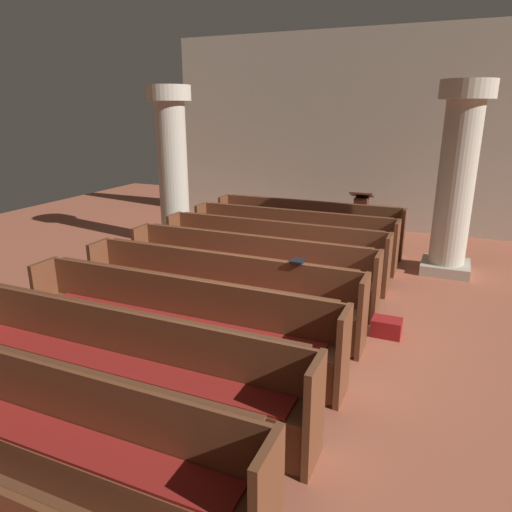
# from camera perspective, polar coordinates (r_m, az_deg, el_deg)

# --- Properties ---
(ground_plane) EXTENTS (19.20, 19.20, 0.00)m
(ground_plane) POSITION_cam_1_polar(r_m,az_deg,el_deg) (6.23, 3.01, -8.91)
(ground_plane) COLOR #AD5B42
(back_wall) EXTENTS (10.00, 0.16, 4.50)m
(back_wall) POSITION_cam_1_polar(r_m,az_deg,el_deg) (11.50, 14.08, 14.45)
(back_wall) COLOR beige
(back_wall) RESTS_ON ground
(pew_row_0) EXTENTS (3.88, 0.46, 0.96)m
(pew_row_0) POSITION_cam_1_polar(r_m,az_deg,el_deg) (9.71, 6.26, 3.98)
(pew_row_0) COLOR brown
(pew_row_0) RESTS_ON ground
(pew_row_1) EXTENTS (3.88, 0.46, 0.96)m
(pew_row_1) POSITION_cam_1_polar(r_m,az_deg,el_deg) (8.79, 4.34, 2.59)
(pew_row_1) COLOR brown
(pew_row_1) RESTS_ON ground
(pew_row_2) EXTENTS (3.88, 0.46, 0.96)m
(pew_row_2) POSITION_cam_1_polar(r_m,az_deg,el_deg) (7.88, 1.99, 0.87)
(pew_row_2) COLOR brown
(pew_row_2) RESTS_ON ground
(pew_row_3) EXTENTS (3.88, 0.46, 0.96)m
(pew_row_3) POSITION_cam_1_polar(r_m,az_deg,el_deg) (7.01, -0.96, -1.29)
(pew_row_3) COLOR brown
(pew_row_3) RESTS_ON ground
(pew_row_4) EXTENTS (3.88, 0.46, 0.96)m
(pew_row_4) POSITION_cam_1_polar(r_m,az_deg,el_deg) (6.17, -4.74, -4.04)
(pew_row_4) COLOR brown
(pew_row_4) RESTS_ON ground
(pew_row_5) EXTENTS (3.88, 0.46, 0.96)m
(pew_row_5) POSITION_cam_1_polar(r_m,az_deg,el_deg) (5.38, -9.71, -7.60)
(pew_row_5) COLOR brown
(pew_row_5) RESTS_ON ground
(pew_row_6) EXTENTS (3.88, 0.47, 0.96)m
(pew_row_6) POSITION_cam_1_polar(r_m,az_deg,el_deg) (4.67, -16.41, -12.21)
(pew_row_6) COLOR brown
(pew_row_6) RESTS_ON ground
(pew_row_7) EXTENTS (3.88, 0.46, 0.96)m
(pew_row_7) POSITION_cam_1_polar(r_m,az_deg,el_deg) (4.09, -25.61, -18.01)
(pew_row_7) COLOR brown
(pew_row_7) RESTS_ON ground
(pillar_aisle_side) EXTENTS (0.87, 0.87, 3.22)m
(pillar_aisle_side) POSITION_cam_1_polar(r_m,az_deg,el_deg) (8.60, 23.33, 8.85)
(pillar_aisle_side) COLOR #B6AD9A
(pillar_aisle_side) RESTS_ON ground
(pillar_far_side) EXTENTS (0.87, 0.87, 3.22)m
(pillar_far_side) POSITION_cam_1_polar(r_m,az_deg,el_deg) (9.92, -10.16, 10.97)
(pillar_far_side) COLOR #B6AD9A
(pillar_far_side) RESTS_ON ground
(lectern) EXTENTS (0.48, 0.45, 1.08)m
(lectern) POSITION_cam_1_polar(r_m,az_deg,el_deg) (10.45, 12.62, 4.31)
(lectern) COLOR #411E13
(lectern) RESTS_ON ground
(hymn_book) EXTENTS (0.15, 0.19, 0.03)m
(hymn_book) POSITION_cam_1_polar(r_m,az_deg,el_deg) (5.80, 5.08, -0.64)
(hymn_book) COLOR black
(hymn_book) RESTS_ON pew_row_4
(kneeler_box_red) EXTENTS (0.37, 0.26, 0.23)m
(kneeler_box_red) POSITION_cam_1_polar(r_m,az_deg,el_deg) (6.24, 15.67, -8.40)
(kneeler_box_red) COLOR maroon
(kneeler_box_red) RESTS_ON ground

